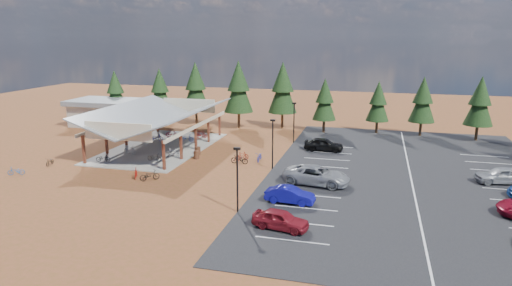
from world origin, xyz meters
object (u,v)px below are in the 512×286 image
object	(u,v)px
bike_3	(172,133)
bike_7	(201,134)
lamp_post_2	(294,120)
bike_11	(136,173)
lamp_post_1	(273,140)
bike_2	(156,137)
bike_6	(186,138)
car_1	(290,195)
bike_15	(242,156)
car_2	(317,175)
car_4	(324,144)
bike_pavilion	(159,117)
lamp_post_0	(237,175)
bike_16	(239,159)
bike_4	(154,157)
bike_14	(259,157)
bike_8	(50,161)
car_0	(281,219)
bike_5	(172,153)
bike_12	(150,175)
bike_0	(103,158)
outbuilding	(108,112)
bike_10	(16,171)
trash_bin_1	(198,151)
car_8	(501,175)
bike_1	(130,150)
trash_bin_0	(197,155)

from	to	relation	value
bike_3	bike_7	xyz separation A→B (m)	(3.88, 0.52, -0.00)
lamp_post_2	bike_11	world-z (taller)	lamp_post_2
lamp_post_1	bike_2	size ratio (longest dim) A/B	2.88
lamp_post_1	bike_6	size ratio (longest dim) A/B	2.88
lamp_post_1	car_1	distance (m)	10.06
bike_15	car_2	xyz separation A→B (m)	(8.93, -6.06, 0.38)
car_4	bike_pavilion	bearing A→B (deg)	102.11
lamp_post_0	bike_16	world-z (taller)	lamp_post_0
lamp_post_1	bike_4	world-z (taller)	lamp_post_1
bike_14	bike_pavilion	bearing A→B (deg)	165.47
bike_8	car_0	distance (m)	28.46
lamp_post_0	car_1	size ratio (longest dim) A/B	1.27
bike_6	car_1	size ratio (longest dim) A/B	0.44
bike_4	bike_5	world-z (taller)	bike_5
lamp_post_0	bike_12	size ratio (longest dim) A/B	2.73
bike_0	bike_11	xyz separation A→B (m)	(6.07, -3.90, -0.02)
bike_4	car_2	size ratio (longest dim) A/B	0.26
bike_pavilion	lamp_post_2	bearing A→B (deg)	25.02
bike_6	bike_14	size ratio (longest dim) A/B	0.93
outbuilding	bike_10	xyz separation A→B (m)	(5.28, -24.49, -1.62)
lamp_post_0	bike_7	bearing A→B (deg)	117.87
bike_4	bike_16	world-z (taller)	bike_16
bike_15	lamp_post_1	bearing A→B (deg)	-165.05
trash_bin_1	bike_16	bearing A→B (deg)	-22.86
bike_15	car_2	distance (m)	10.80
lamp_post_2	bike_3	bearing A→B (deg)	-175.13
bike_4	car_2	bearing A→B (deg)	-101.72
bike_10	bike_11	distance (m)	11.98
bike_10	bike_2	bearing A→B (deg)	133.43
bike_0	bike_15	distance (m)	14.85
lamp_post_1	bike_4	bearing A→B (deg)	-176.86
bike_3	car_1	world-z (taller)	car_1
car_0	car_2	distance (m)	10.56
car_8	bike_15	bearing A→B (deg)	-103.67
bike_11	car_4	bearing A→B (deg)	19.89
bike_1	bike_10	xyz separation A→B (m)	(-6.79, -9.72, -0.18)
bike_8	bike_11	world-z (taller)	bike_11
outbuilding	bike_14	size ratio (longest dim) A/B	5.73
bike_7	bike_14	bearing A→B (deg)	-132.58
bike_8	car_0	size ratio (longest dim) A/B	0.38
bike_2	bike_8	size ratio (longest dim) A/B	1.18
outbuilding	bike_1	distance (m)	19.13
trash_bin_0	lamp_post_1	bearing A→B (deg)	-10.21
bike_15	bike_5	bearing A→B (deg)	53.34
bike_6	bike_7	bearing A→B (deg)	-29.80
bike_2	bike_16	size ratio (longest dim) A/B	0.96
bike_2	lamp_post_1	bearing A→B (deg)	-127.00
bike_pavilion	car_8	xyz separation A→B (m)	(36.36, -4.22, -3.01)
trash_bin_1	car_2	size ratio (longest dim) A/B	0.15
bike_4	bike_10	size ratio (longest dim) A/B	1.00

